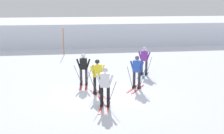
# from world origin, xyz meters

# --- Properties ---
(ground_plane) EXTENTS (120.00, 120.00, 0.00)m
(ground_plane) POSITION_xyz_m (0.00, 0.00, 0.00)
(ground_plane) COLOR silver
(far_snow_ridge) EXTENTS (80.00, 9.15, 2.20)m
(far_snow_ridge) POSITION_xyz_m (0.00, 18.00, 1.10)
(far_snow_ridge) COLOR silver
(far_snow_ridge) RESTS_ON ground
(skier_purple) EXTENTS (1.08, 1.59, 1.71)m
(skier_purple) POSITION_xyz_m (2.86, 3.23, 0.92)
(skier_purple) COLOR #237AC6
(skier_purple) RESTS_ON ground
(skier_yellow) EXTENTS (0.97, 1.64, 1.71)m
(skier_yellow) POSITION_xyz_m (-0.25, 0.05, 0.96)
(skier_yellow) COLOR red
(skier_yellow) RESTS_ON ground
(skier_black) EXTENTS (1.00, 1.63, 1.71)m
(skier_black) POSITION_xyz_m (-0.85, 1.61, 0.92)
(skier_black) COLOR red
(skier_black) RESTS_ON ground
(skier_blue) EXTENTS (1.20, 1.54, 1.71)m
(skier_blue) POSITION_xyz_m (1.82, 0.63, 0.92)
(skier_blue) COLOR red
(skier_blue) RESTS_ON ground
(skier_white) EXTENTS (0.98, 1.64, 1.71)m
(skier_white) POSITION_xyz_m (-0.08, -1.67, 0.96)
(skier_white) COLOR red
(skier_white) RESTS_ON ground
(trail_marker_pole) EXTENTS (0.06, 0.06, 2.22)m
(trail_marker_pole) POSITION_xyz_m (-2.07, 10.19, 1.11)
(trail_marker_pole) COLOR #C65614
(trail_marker_pole) RESTS_ON ground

